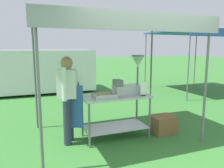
{
  "coord_description": "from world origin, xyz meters",
  "views": [
    {
      "loc": [
        -1.82,
        -2.92,
        1.75
      ],
      "look_at": [
        -0.28,
        1.13,
        1.04
      ],
      "focal_mm": 35.06,
      "sensor_mm": 36.0,
      "label": 1
    }
  ],
  "objects_px": {
    "donut_fryer": "(130,81)",
    "vendor": "(68,95)",
    "donut_cart": "(116,107)",
    "donut_tray": "(104,96)",
    "van_white": "(21,71)",
    "neighbour_tent": "(195,33)",
    "menu_sign": "(143,90)",
    "supply_crate": "(163,124)",
    "stall_canopy": "(114,24)"
  },
  "relations": [
    {
      "from": "menu_sign",
      "to": "neighbour_tent",
      "type": "xyz_separation_m",
      "value": [
        4.31,
        3.61,
        1.39
      ]
    },
    {
      "from": "donut_fryer",
      "to": "vendor",
      "type": "distance_m",
      "value": 1.24
    },
    {
      "from": "stall_canopy",
      "to": "vendor",
      "type": "bearing_deg",
      "value": -178.91
    },
    {
      "from": "stall_canopy",
      "to": "donut_cart",
      "type": "relative_size",
      "value": 2.34
    },
    {
      "from": "vendor",
      "to": "van_white",
      "type": "height_order",
      "value": "van_white"
    },
    {
      "from": "vendor",
      "to": "van_white",
      "type": "xyz_separation_m",
      "value": [
        -0.95,
        5.36,
        -0.02
      ]
    },
    {
      "from": "menu_sign",
      "to": "neighbour_tent",
      "type": "bearing_deg",
      "value": 39.91
    },
    {
      "from": "donut_fryer",
      "to": "supply_crate",
      "type": "bearing_deg",
      "value": -14.69
    },
    {
      "from": "stall_canopy",
      "to": "donut_cart",
      "type": "xyz_separation_m",
      "value": [
        -0.0,
        -0.1,
        -1.59
      ]
    },
    {
      "from": "stall_canopy",
      "to": "donut_fryer",
      "type": "distance_m",
      "value": 1.13
    },
    {
      "from": "donut_cart",
      "to": "donut_tray",
      "type": "xyz_separation_m",
      "value": [
        -0.26,
        -0.1,
        0.26
      ]
    },
    {
      "from": "donut_fryer",
      "to": "menu_sign",
      "type": "bearing_deg",
      "value": -56.31
    },
    {
      "from": "stall_canopy",
      "to": "menu_sign",
      "type": "bearing_deg",
      "value": -32.58
    },
    {
      "from": "donut_tray",
      "to": "supply_crate",
      "type": "bearing_deg",
      "value": -1.98
    },
    {
      "from": "donut_cart",
      "to": "supply_crate",
      "type": "distance_m",
      "value": 1.11
    },
    {
      "from": "donut_tray",
      "to": "menu_sign",
      "type": "distance_m",
      "value": 0.77
    },
    {
      "from": "vendor",
      "to": "neighbour_tent",
      "type": "height_order",
      "value": "neighbour_tent"
    },
    {
      "from": "supply_crate",
      "to": "donut_tray",
      "type": "bearing_deg",
      "value": 178.02
    },
    {
      "from": "stall_canopy",
      "to": "donut_fryer",
      "type": "xyz_separation_m",
      "value": [
        0.32,
        -0.06,
        -1.08
      ]
    },
    {
      "from": "menu_sign",
      "to": "supply_crate",
      "type": "relative_size",
      "value": 0.52
    },
    {
      "from": "donut_tray",
      "to": "van_white",
      "type": "bearing_deg",
      "value": 106.09
    },
    {
      "from": "vendor",
      "to": "stall_canopy",
      "type": "bearing_deg",
      "value": 1.09
    },
    {
      "from": "vendor",
      "to": "neighbour_tent",
      "type": "bearing_deg",
      "value": 30.13
    },
    {
      "from": "donut_tray",
      "to": "supply_crate",
      "type": "xyz_separation_m",
      "value": [
        1.27,
        -0.04,
        -0.69
      ]
    },
    {
      "from": "donut_cart",
      "to": "supply_crate",
      "type": "height_order",
      "value": "donut_cart"
    },
    {
      "from": "donut_cart",
      "to": "vendor",
      "type": "relative_size",
      "value": 0.82
    },
    {
      "from": "donut_fryer",
      "to": "van_white",
      "type": "bearing_deg",
      "value": 111.98
    },
    {
      "from": "neighbour_tent",
      "to": "stall_canopy",
      "type": "bearing_deg",
      "value": -145.53
    },
    {
      "from": "donut_fryer",
      "to": "van_white",
      "type": "distance_m",
      "value": 5.82
    },
    {
      "from": "donut_fryer",
      "to": "menu_sign",
      "type": "distance_m",
      "value": 0.34
    },
    {
      "from": "donut_cart",
      "to": "menu_sign",
      "type": "relative_size",
      "value": 4.91
    },
    {
      "from": "van_white",
      "to": "donut_cart",
      "type": "bearing_deg",
      "value": -71.12
    },
    {
      "from": "donut_fryer",
      "to": "vendor",
      "type": "height_order",
      "value": "donut_fryer"
    },
    {
      "from": "donut_fryer",
      "to": "vendor",
      "type": "bearing_deg",
      "value": 178.12
    },
    {
      "from": "donut_cart",
      "to": "neighbour_tent",
      "type": "relative_size",
      "value": 0.43
    },
    {
      "from": "donut_cart",
      "to": "neighbour_tent",
      "type": "xyz_separation_m",
      "value": [
        4.8,
        3.39,
        1.75
      ]
    },
    {
      "from": "stall_canopy",
      "to": "van_white",
      "type": "height_order",
      "value": "stall_canopy"
    },
    {
      "from": "donut_fryer",
      "to": "van_white",
      "type": "height_order",
      "value": "van_white"
    },
    {
      "from": "neighbour_tent",
      "to": "vendor",
      "type": "bearing_deg",
      "value": -149.87
    },
    {
      "from": "menu_sign",
      "to": "donut_cart",
      "type": "bearing_deg",
      "value": 156.38
    },
    {
      "from": "donut_cart",
      "to": "donut_tray",
      "type": "height_order",
      "value": "donut_tray"
    },
    {
      "from": "donut_cart",
      "to": "supply_crate",
      "type": "relative_size",
      "value": 2.56
    },
    {
      "from": "donut_tray",
      "to": "donut_fryer",
      "type": "distance_m",
      "value": 0.65
    },
    {
      "from": "menu_sign",
      "to": "donut_tray",
      "type": "bearing_deg",
      "value": 171.14
    },
    {
      "from": "donut_cart",
      "to": "van_white",
      "type": "relative_size",
      "value": 0.23
    },
    {
      "from": "supply_crate",
      "to": "van_white",
      "type": "distance_m",
      "value": 6.31
    },
    {
      "from": "donut_cart",
      "to": "vendor",
      "type": "bearing_deg",
      "value": 174.88
    },
    {
      "from": "donut_fryer",
      "to": "neighbour_tent",
      "type": "relative_size",
      "value": 0.25
    },
    {
      "from": "donut_tray",
      "to": "menu_sign",
      "type": "height_order",
      "value": "menu_sign"
    },
    {
      "from": "vendor",
      "to": "donut_tray",
      "type": "bearing_deg",
      "value": -15.43
    }
  ]
}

